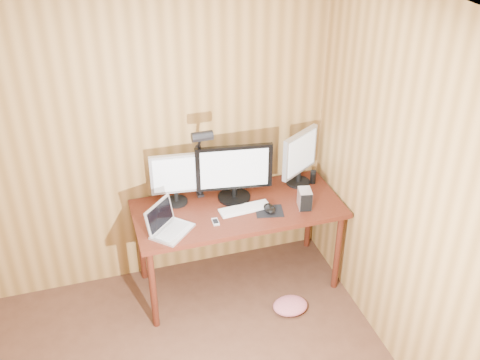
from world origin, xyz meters
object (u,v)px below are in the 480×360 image
desk (235,215)px  desk_lamp (201,154)px  monitor_right (300,157)px  mouse (269,209)px  hard_drive (305,199)px  phone (215,222)px  keyboard (245,209)px  laptop (167,225)px  speaker (313,177)px  monitor_left (175,178)px  monitor_center (234,172)px

desk → desk_lamp: bearing=159.9°
monitor_right → mouse: 0.54m
hard_drive → mouse: bearing=-172.4°
monitor_right → phone: 0.90m
mouse → phone: size_ratio=1.31×
keyboard → phone: 0.28m
monitor_right → laptop: 1.22m
desk_lamp → monitor_right: bearing=17.6°
phone → speaker: speaker is taller
laptop → speaker: size_ratio=3.34×
monitor_left → phone: 0.47m
monitor_center → desk_lamp: (-0.25, 0.03, 0.18)m
speaker → monitor_center: bearing=-177.3°
monitor_center → hard_drive: monitor_center is taller
keyboard → desk_lamp: size_ratio=0.60×
monitor_center → phone: monitor_center is taller
desk → hard_drive: (0.49, -0.22, 0.20)m
hard_drive → speaker: hard_drive is taller
laptop → keyboard: bearing=-36.4°
desk → keyboard: (0.04, -0.12, 0.13)m
mouse → desk_lamp: 0.66m
monitor_right → mouse: (-0.37, -0.32, -0.22)m
keyboard → laptop: bearing=-175.4°
monitor_center → mouse: monitor_center is taller
desk → monitor_left: (-0.44, 0.13, 0.35)m
desk → mouse: 0.33m
keyboard → mouse: mouse is taller
monitor_left → hard_drive: (0.93, -0.35, -0.15)m
phone → monitor_right: bearing=25.6°
monitor_left → phone: bearing=-51.4°
mouse → hard_drive: bearing=-1.6°
desk → keyboard: keyboard is taller
keyboard → hard_drive: size_ratio=2.64×
monitor_right → desk: bearing=159.1°
keyboard → mouse: (0.17, -0.08, 0.02)m
monitor_center → hard_drive: size_ratio=3.87×
monitor_left → hard_drive: bearing=-14.5°
laptop → phone: (0.36, -0.00, -0.05)m
laptop → keyboard: laptop is taller
desk → desk_lamp: size_ratio=2.37×
monitor_left → monitor_right: monitor_right is taller
desk → keyboard: size_ratio=3.97×
laptop → monitor_left: bearing=23.0°
hard_drive → desk_lamp: bearing=168.8°
monitor_center → monitor_right: bearing=14.6°
monitor_center → monitor_left: monitor_center is taller
speaker → monitor_right: bearing=164.6°
monitor_right → desk_lamp: desk_lamp is taller
mouse → phone: bearing=-174.5°
monitor_right → keyboard: bearing=171.6°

